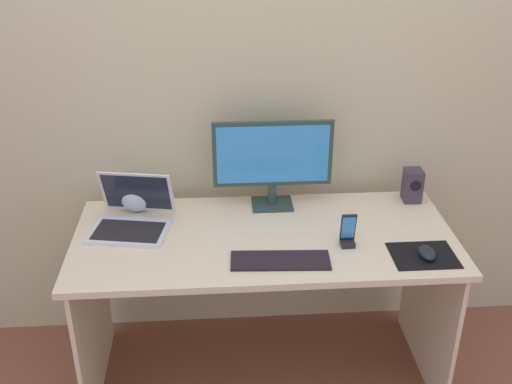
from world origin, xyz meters
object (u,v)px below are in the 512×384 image
at_px(fishbowl, 137,195).
at_px(laptop, 132,218).
at_px(keyboard_external, 280,260).
at_px(phone_in_dock, 348,234).
at_px(mouse, 427,253).
at_px(speaker_right, 413,185).
at_px(monitor, 273,159).

bearing_deg(fishbowl, laptop, -91.90).
relative_size(laptop, keyboard_external, 0.95).
bearing_deg(phone_in_dock, fishbowl, 157.48).
distance_m(laptop, mouse, 1.20).
xyz_separation_m(laptop, phone_in_dock, (0.87, -0.20, 0.00)).
distance_m(mouse, phone_in_dock, 0.31).
bearing_deg(keyboard_external, phone_in_dock, 23.11).
distance_m(speaker_right, mouse, 0.48).
height_order(fishbowl, keyboard_external, fishbowl).
distance_m(monitor, keyboard_external, 0.50).
bearing_deg(mouse, monitor, 139.65).
relative_size(laptop, fishbowl, 2.43).
distance_m(laptop, fishbowl, 0.16).
relative_size(fishbowl, keyboard_external, 0.39).
bearing_deg(mouse, fishbowl, 157.40).
xyz_separation_m(fishbowl, mouse, (1.15, -0.47, -0.05)).
bearing_deg(speaker_right, mouse, -99.55).
bearing_deg(fishbowl, keyboard_external, -38.15).
bearing_deg(monitor, keyboard_external, -91.36).
xyz_separation_m(fishbowl, phone_in_dock, (0.86, -0.36, -0.02)).
bearing_deg(laptop, phone_in_dock, -12.86).
bearing_deg(fishbowl, speaker_right, -0.01).
distance_m(monitor, mouse, 0.75).
bearing_deg(phone_in_dock, keyboard_external, -159.99).
distance_m(keyboard_external, phone_in_dock, 0.30).
xyz_separation_m(keyboard_external, phone_in_dock, (0.28, 0.10, 0.04)).
height_order(laptop, mouse, laptop).
bearing_deg(fishbowl, phone_in_dock, -22.52).
bearing_deg(phone_in_dock, laptop, 167.14).
relative_size(monitor, mouse, 5.18).
height_order(laptop, phone_in_dock, laptop).
distance_m(speaker_right, keyboard_external, 0.79).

